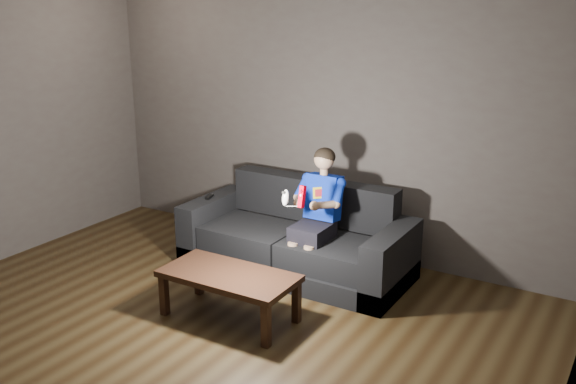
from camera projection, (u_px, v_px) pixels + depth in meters
The scene contains 9 objects.
floor at pixel (154, 361), 4.46m from camera, with size 5.00×5.00×0.00m, color black.
back_wall at pixel (326, 115), 6.11m from camera, with size 5.00×0.04×2.70m, color #3D3635.
right_wall at pixel (562, 252), 2.83m from camera, with size 0.04×5.00×2.70m, color #3D3635.
sofa at pixel (297, 243), 5.87m from camera, with size 2.08×0.90×0.80m.
child at pixel (318, 205), 5.58m from camera, with size 0.45×0.55×1.10m.
wii_remote_red at pixel (302, 196), 5.14m from camera, with size 0.06×0.07×0.18m.
nunchuk_white at pixel (285, 198), 5.23m from camera, with size 0.07×0.09×0.14m.
wii_remote_black at pixel (210, 197), 6.18m from camera, with size 0.07×0.14×0.03m.
coffee_table at pixel (229, 279), 4.96m from camera, with size 1.07×0.54×0.38m.
Camera 1 is at (2.82, -2.87, 2.43)m, focal length 40.00 mm.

